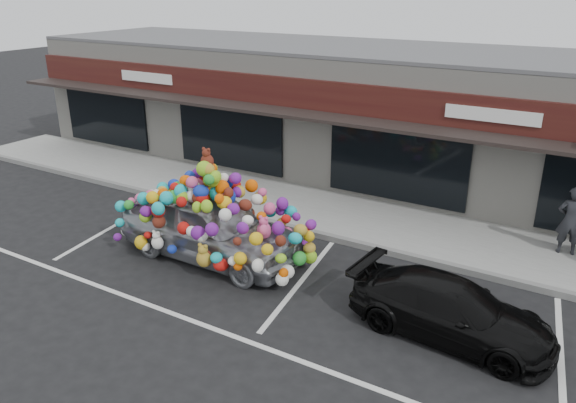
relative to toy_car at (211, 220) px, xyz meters
The scene contains 11 objects.
ground 1.04m from the toy_car, 152.35° to the right, with size 90.00×90.00×0.00m, color black.
shop_building 8.37m from the toy_car, 92.12° to the left, with size 24.00×7.20×4.31m.
sidewalk 3.96m from the toy_car, 94.57° to the left, with size 26.00×3.00×0.15m, color gray.
kerb 2.53m from the toy_car, 97.47° to the left, with size 26.00×0.18×0.16m, color slate.
parking_stripe_left 3.64m from the toy_car, behind, with size 0.12×4.40×0.01m, color silver.
parking_stripe_mid 2.68m from the toy_car, ahead, with size 0.12×4.40×0.01m, color silver.
parking_stripe_right 7.95m from the toy_car, ahead, with size 0.12×4.40×0.01m, color silver.
lane_line 3.14m from the toy_car, 55.47° to the right, with size 14.00×0.12×0.01m, color silver.
toy_car is the anchor object (origin of this frame).
black_sedan 5.96m from the toy_car, ahead, with size 3.88×1.58×1.13m, color black.
pedestrian_a 8.64m from the toy_car, 30.25° to the left, with size 0.62×0.41×1.71m, color black.
Camera 1 is at (8.27, -9.54, 6.32)m, focal length 35.00 mm.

